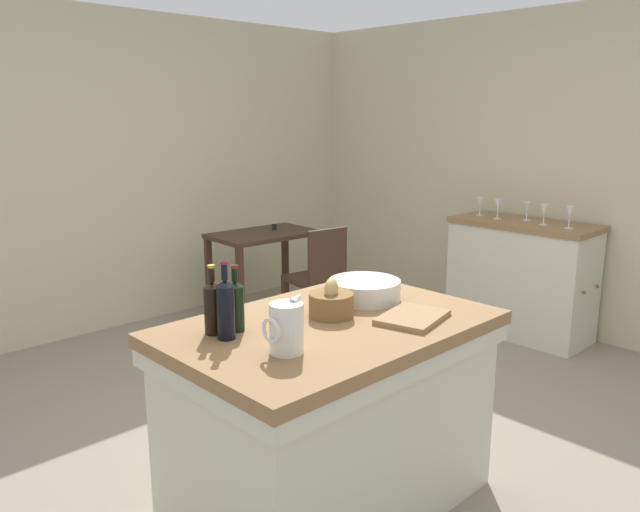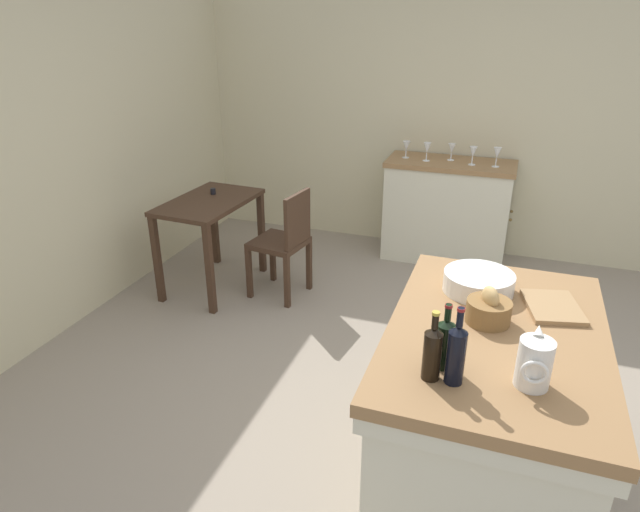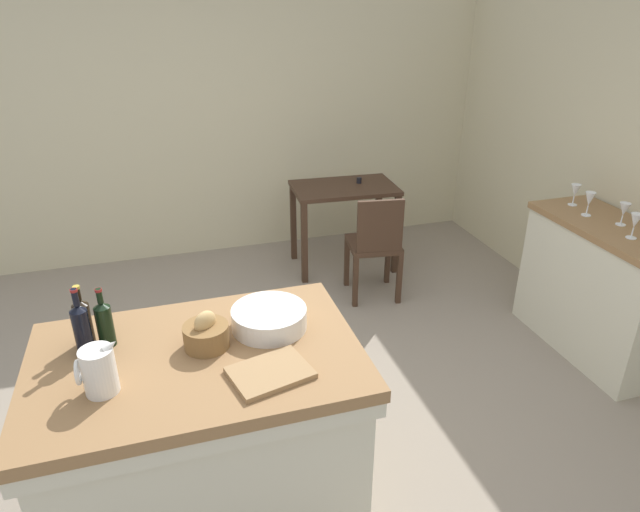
# 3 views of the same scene
# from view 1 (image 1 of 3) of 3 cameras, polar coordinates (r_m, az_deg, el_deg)

# --- Properties ---
(ground_plane) EXTENTS (6.76, 6.76, 0.00)m
(ground_plane) POSITION_cam_1_polar(r_m,az_deg,el_deg) (3.73, 0.99, -15.58)
(ground_plane) COLOR gray
(wall_back) EXTENTS (5.32, 0.12, 2.60)m
(wall_back) POSITION_cam_1_polar(r_m,az_deg,el_deg) (5.46, -18.71, 7.22)
(wall_back) COLOR beige
(wall_back) RESTS_ON ground
(wall_right) EXTENTS (0.12, 5.20, 2.60)m
(wall_right) POSITION_cam_1_polar(r_m,az_deg,el_deg) (5.45, 20.99, 7.04)
(wall_right) COLOR beige
(wall_right) RESTS_ON ground
(island_table) EXTENTS (1.43, 0.94, 0.89)m
(island_table) POSITION_cam_1_polar(r_m,az_deg,el_deg) (2.90, 0.91, -13.68)
(island_table) COLOR olive
(island_table) RESTS_ON ground
(side_cabinet) EXTENTS (0.52, 1.15, 0.94)m
(side_cabinet) POSITION_cam_1_polar(r_m,az_deg,el_deg) (5.33, 17.88, -1.92)
(side_cabinet) COLOR olive
(side_cabinet) RESTS_ON ground
(writing_desk) EXTENTS (0.93, 0.61, 0.82)m
(writing_desk) POSITION_cam_1_polar(r_m,az_deg,el_deg) (5.45, -5.14, 0.84)
(writing_desk) COLOR #3D281C
(writing_desk) RESTS_ON ground
(wooden_chair) EXTENTS (0.45, 0.45, 0.90)m
(wooden_chair) POSITION_cam_1_polar(r_m,az_deg,el_deg) (5.04, -0.12, -1.91)
(wooden_chair) COLOR #3D281C
(wooden_chair) RESTS_ON ground
(pitcher) EXTENTS (0.17, 0.13, 0.24)m
(pitcher) POSITION_cam_1_polar(r_m,az_deg,el_deg) (2.37, -3.12, -6.54)
(pitcher) COLOR silver
(pitcher) RESTS_ON island_table
(wash_bowl) EXTENTS (0.35, 0.35, 0.10)m
(wash_bowl) POSITION_cam_1_polar(r_m,az_deg,el_deg) (3.05, 4.09, -3.10)
(wash_bowl) COLOR silver
(wash_bowl) RESTS_ON island_table
(bread_basket) EXTENTS (0.20, 0.20, 0.18)m
(bread_basket) POSITION_cam_1_polar(r_m,az_deg,el_deg) (2.79, 1.03, -4.29)
(bread_basket) COLOR brown
(bread_basket) RESTS_ON island_table
(cutting_board) EXTENTS (0.37, 0.31, 0.02)m
(cutting_board) POSITION_cam_1_polar(r_m,az_deg,el_deg) (2.79, 8.46, -5.56)
(cutting_board) COLOR #99754C
(cutting_board) RESTS_ON island_table
(wine_bottle_dark) EXTENTS (0.07, 0.07, 0.28)m
(wine_bottle_dark) POSITION_cam_1_polar(r_m,az_deg,el_deg) (2.62, -7.73, -4.41)
(wine_bottle_dark) COLOR black
(wine_bottle_dark) RESTS_ON island_table
(wine_bottle_amber) EXTENTS (0.07, 0.07, 0.29)m
(wine_bottle_amber) POSITION_cam_1_polar(r_m,az_deg,el_deg) (2.60, -9.79, -4.54)
(wine_bottle_amber) COLOR black
(wine_bottle_amber) RESTS_ON island_table
(wine_bottle_green) EXTENTS (0.07, 0.07, 0.32)m
(wine_bottle_green) POSITION_cam_1_polar(r_m,az_deg,el_deg) (2.53, -8.62, -4.70)
(wine_bottle_green) COLOR black
(wine_bottle_green) RESTS_ON island_table
(wine_glass_far_left) EXTENTS (0.07, 0.07, 0.17)m
(wine_glass_far_left) POSITION_cam_1_polar(r_m,az_deg,el_deg) (5.00, 21.88, 3.65)
(wine_glass_far_left) COLOR white
(wine_glass_far_left) RESTS_ON side_cabinet
(wine_glass_left) EXTENTS (0.07, 0.07, 0.16)m
(wine_glass_left) POSITION_cam_1_polar(r_m,az_deg,el_deg) (5.08, 19.82, 3.89)
(wine_glass_left) COLOR white
(wine_glass_left) RESTS_ON side_cabinet
(wine_glass_middle) EXTENTS (0.07, 0.07, 0.15)m
(wine_glass_middle) POSITION_cam_1_polar(r_m,az_deg,el_deg) (5.26, 18.43, 4.20)
(wine_glass_middle) COLOR white
(wine_glass_middle) RESTS_ON side_cabinet
(wine_glass_right) EXTENTS (0.07, 0.07, 0.16)m
(wine_glass_right) POSITION_cam_1_polar(r_m,az_deg,el_deg) (5.27, 15.97, 4.49)
(wine_glass_right) COLOR white
(wine_glass_right) RESTS_ON side_cabinet
(wine_glass_far_right) EXTENTS (0.07, 0.07, 0.15)m
(wine_glass_far_right) POSITION_cam_1_polar(r_m,az_deg,el_deg) (5.42, 14.44, 4.70)
(wine_glass_far_right) COLOR white
(wine_glass_far_right) RESTS_ON side_cabinet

